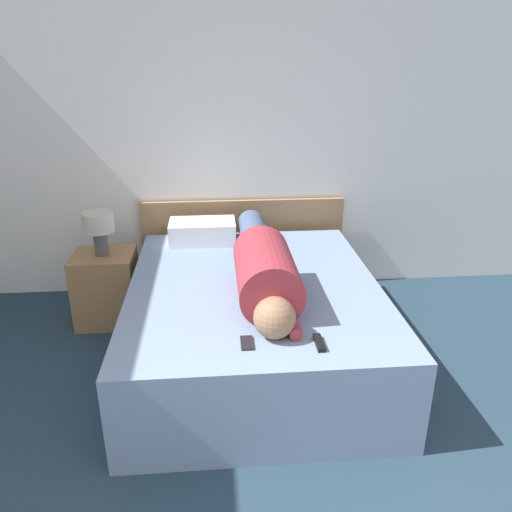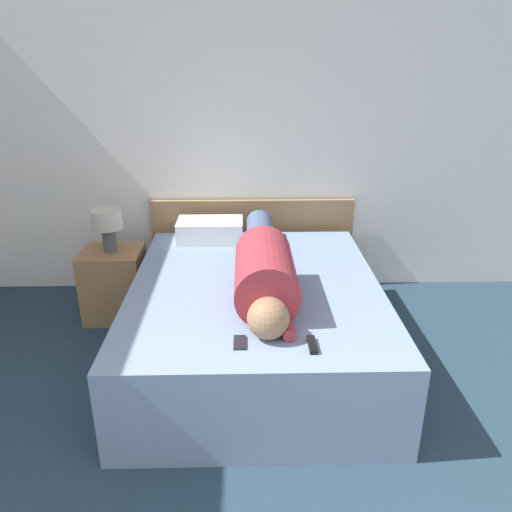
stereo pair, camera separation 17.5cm
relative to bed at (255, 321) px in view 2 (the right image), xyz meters
The scene contains 9 objects.
wall_back 1.58m from the bed, 95.61° to the left, with size 5.60×0.06×2.60m.
bed is the anchor object (origin of this frame).
headboard 1.14m from the bed, 90.00° to the left, with size 1.73×0.04×0.80m.
nightstand 1.25m from the bed, 150.54° to the left, with size 0.45×0.40×0.56m.
table_lamp 1.34m from the bed, 150.54° to the left, with size 0.22×0.22×0.33m.
person_lying 0.45m from the bed, 57.11° to the right, with size 0.36×1.72×0.36m.
pillow_near_headboard 0.95m from the bed, 112.96° to the left, with size 0.51×0.30×0.17m.
tv_remote 0.87m from the bed, 70.54° to the right, with size 0.04×0.15×0.02m.
cell_phone 0.79m from the bed, 97.62° to the right, with size 0.06×0.13×0.01m.
Camera 2 is at (0.05, -0.14, 1.95)m, focal length 35.00 mm.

